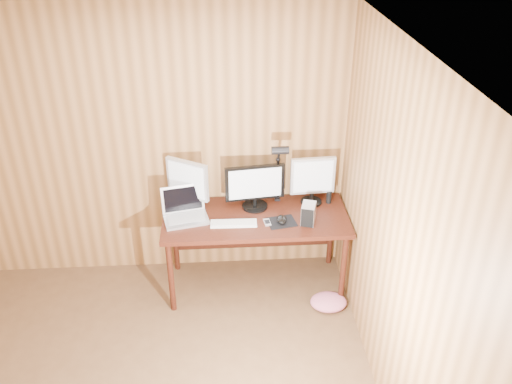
{
  "coord_description": "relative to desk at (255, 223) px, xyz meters",
  "views": [
    {
      "loc": [
        0.67,
        -2.32,
        3.26
      ],
      "look_at": [
        0.93,
        1.58,
        1.02
      ],
      "focal_mm": 38.0,
      "sensor_mm": 36.0,
      "label": 1
    }
  ],
  "objects": [
    {
      "name": "room_shell",
      "position": [
        -0.93,
        -1.7,
        0.62
      ],
      "size": [
        4.0,
        4.0,
        4.0
      ],
      "color": "brown",
      "rests_on": "ground"
    },
    {
      "name": "keyboard",
      "position": [
        -0.19,
        -0.19,
        0.13
      ],
      "size": [
        0.39,
        0.13,
        0.02
      ],
      "rotation": [
        0.0,
        0.0,
        -0.02
      ],
      "color": "white",
      "rests_on": "desk"
    },
    {
      "name": "mousepad",
      "position": [
        0.21,
        -0.18,
        0.12
      ],
      "size": [
        0.27,
        0.24,
        0.0
      ],
      "primitive_type": "cube",
      "rotation": [
        0.0,
        0.0,
        0.19
      ],
      "color": "black",
      "rests_on": "desk"
    },
    {
      "name": "hard_drive",
      "position": [
        0.44,
        -0.2,
        0.21
      ],
      "size": [
        0.15,
        0.18,
        0.18
      ],
      "rotation": [
        0.0,
        0.0,
        -0.29
      ],
      "color": "silver",
      "rests_on": "desk"
    },
    {
      "name": "monitor_right",
      "position": [
        0.52,
        0.12,
        0.36
      ],
      "size": [
        0.4,
        0.19,
        0.45
      ],
      "rotation": [
        0.0,
        0.0,
        0.07
      ],
      "color": "black",
      "rests_on": "desk"
    },
    {
      "name": "desk",
      "position": [
        0.0,
        0.0,
        0.0
      ],
      "size": [
        1.6,
        0.7,
        0.75
      ],
      "color": "#37140B",
      "rests_on": "floor"
    },
    {
      "name": "monitor_center",
      "position": [
        0.0,
        0.08,
        0.33
      ],
      "size": [
        0.52,
        0.23,
        0.41
      ],
      "rotation": [
        0.0,
        0.0,
        0.12
      ],
      "color": "black",
      "rests_on": "desk"
    },
    {
      "name": "phone",
      "position": [
        0.09,
        -0.19,
        0.13
      ],
      "size": [
        0.06,
        0.11,
        0.01
      ],
      "rotation": [
        0.0,
        0.0,
        0.13
      ],
      "color": "silver",
      "rests_on": "desk"
    },
    {
      "name": "monitor_left",
      "position": [
        -0.58,
        0.12,
        0.37
      ],
      "size": [
        0.36,
        0.24,
        0.45
      ],
      "rotation": [
        0.0,
        0.0,
        -0.54
      ],
      "color": "black",
      "rests_on": "desk"
    },
    {
      "name": "mouse",
      "position": [
        0.21,
        -0.18,
        0.15
      ],
      "size": [
        0.1,
        0.14,
        0.04
      ],
      "primitive_type": "ellipsoid",
      "rotation": [
        0.0,
        0.0,
        0.21
      ],
      "color": "black",
      "rests_on": "mousepad"
    },
    {
      "name": "speaker",
      "position": [
        0.67,
        0.11,
        0.18
      ],
      "size": [
        0.05,
        0.05,
        0.11
      ],
      "primitive_type": "cylinder",
      "color": "black",
      "rests_on": "desk"
    },
    {
      "name": "desk_lamp",
      "position": [
        0.21,
        0.12,
        0.52
      ],
      "size": [
        0.15,
        0.21,
        0.64
      ],
      "rotation": [
        0.0,
        0.0,
        0.33
      ],
      "color": "black",
      "rests_on": "desk"
    },
    {
      "name": "fabric_pile",
      "position": [
        0.62,
        -0.42,
        -0.58
      ],
      "size": [
        0.36,
        0.31,
        0.1
      ],
      "primitive_type": null,
      "rotation": [
        0.0,
        0.0,
        0.17
      ],
      "color": "#D16580",
      "rests_on": "floor"
    },
    {
      "name": "laptop",
      "position": [
        -0.61,
        -0.04,
        0.19
      ],
      "size": [
        0.42,
        0.36,
        0.26
      ],
      "rotation": [
        0.0,
        0.0,
        0.22
      ],
      "color": "silver",
      "rests_on": "desk"
    }
  ]
}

